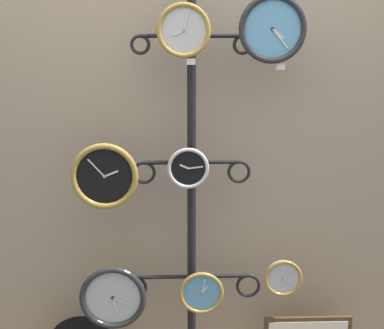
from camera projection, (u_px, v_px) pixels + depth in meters
name	position (u px, v px, depth m)	size (l,w,h in m)	color
shop_wall	(190.00, 115.00, 2.73)	(4.40, 0.04, 2.80)	gray
display_stand	(192.00, 233.00, 2.70)	(0.72, 0.34, 2.11)	black
clock_top_center	(184.00, 30.00, 2.38)	(0.24, 0.04, 0.24)	silver
clock_top_right	(273.00, 29.00, 2.40)	(0.31, 0.04, 0.31)	#60A8DB
clock_middle_left	(105.00, 176.00, 2.50)	(0.32, 0.04, 0.32)	black
clock_middle_center	(188.00, 168.00, 2.52)	(0.20, 0.04, 0.20)	black
clock_bottom_left	(113.00, 298.00, 2.63)	(0.33, 0.04, 0.33)	silver
clock_bottom_center	(201.00, 292.00, 2.66)	(0.22, 0.04, 0.22)	#60A8DB
clock_bottom_right	(283.00, 278.00, 2.66)	(0.19, 0.04, 0.19)	silver
price_tag_upper	(191.00, 62.00, 2.41)	(0.04, 0.00, 0.03)	white
price_tag_mid	(281.00, 67.00, 2.44)	(0.04, 0.00, 0.03)	white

